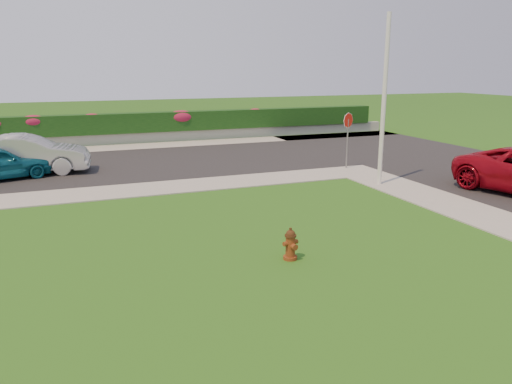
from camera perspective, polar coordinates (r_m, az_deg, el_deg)
name	(u,v)px	position (r m, az deg, el deg)	size (l,w,h in m)	color
ground	(298,282)	(10.23, 4.83, -10.25)	(120.00, 120.00, 0.00)	black
street_far	(45,170)	(22.75, -23.02, 2.35)	(26.00, 8.00, 0.04)	black
sidewalk_far	(8,201)	(17.94, -26.51, -0.93)	(24.00, 2.00, 0.04)	gray
curb_corner	(355,171)	(21.05, 11.26, 2.33)	(2.00, 2.00, 0.04)	gray
sidewalk_beyond	(127,147)	(27.85, -14.56, 4.98)	(34.00, 2.00, 0.04)	gray
retaining_wall	(123,138)	(29.28, -14.96, 5.94)	(34.00, 0.40, 0.60)	gray
hedge	(122,123)	(29.28, -15.09, 7.61)	(32.00, 0.90, 1.10)	black
fire_hydrant	(291,244)	(11.24, 3.97, -6.00)	(0.39, 0.36, 0.74)	#561E0D
sedan_silver	(27,154)	(21.96, -24.68, 3.92)	(1.65, 4.74, 1.56)	#9DA0A4
utility_pole	(384,102)	(18.48, 14.41, 9.96)	(0.16, 0.16, 6.03)	silver
stop_sign	(348,128)	(21.36, 10.46, 7.25)	(0.60, 0.26, 2.38)	slate
flower_clump_c	(33,121)	(29.02, -24.11, 7.39)	(1.31, 0.84, 0.65)	#A41C45
flower_clump_d	(92,118)	(29.02, -18.23, 8.01)	(1.04, 0.67, 0.52)	#A41C45
flower_clump_e	(181,117)	(29.71, -8.55, 8.51)	(1.50, 0.97, 0.75)	#A41C45
flower_clump_f	(255,113)	(31.05, -0.12, 9.07)	(1.02, 0.65, 0.51)	#A41C45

